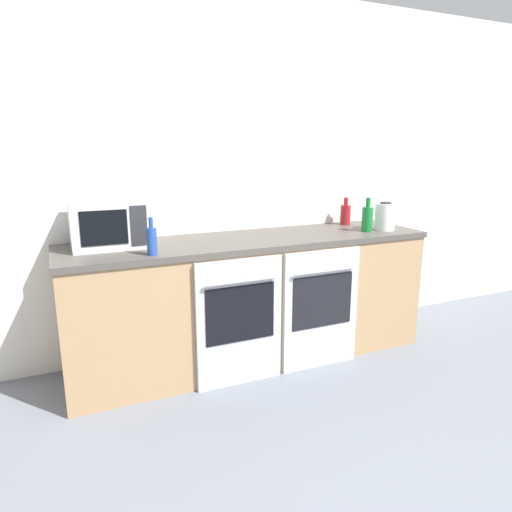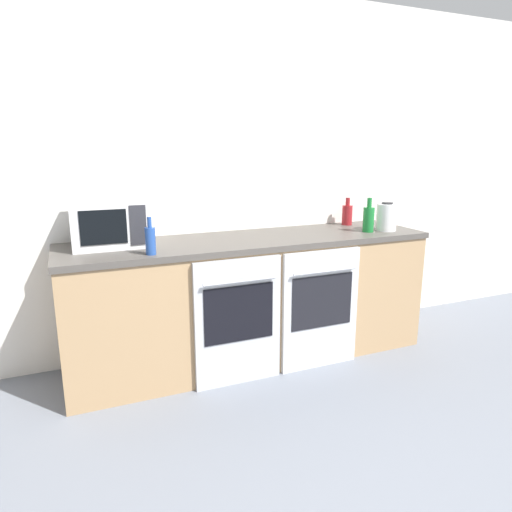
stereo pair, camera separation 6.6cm
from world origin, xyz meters
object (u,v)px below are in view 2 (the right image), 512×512
at_px(oven_right, 321,309).
at_px(microwave, 108,223).
at_px(kettle, 386,217).
at_px(bottle_red, 347,214).
at_px(bottle_green, 369,219).
at_px(bottle_blue, 150,240).
at_px(oven_left, 238,322).

distance_m(oven_right, microwave, 1.52).
relative_size(oven_right, kettle, 3.94).
bearing_deg(bottle_red, microwave, -176.47).
distance_m(microwave, bottle_green, 1.84).
bearing_deg(bottle_blue, bottle_red, 14.91).
bearing_deg(bottle_green, microwave, 173.39).
height_order(oven_left, bottle_red, bottle_red).
xyz_separation_m(oven_left, bottle_green, (1.12, 0.21, 0.57)).
xyz_separation_m(microwave, bottle_blue, (0.20, -0.33, -0.07)).
xyz_separation_m(bottle_green, bottle_blue, (-1.63, -0.11, -0.01)).
distance_m(oven_left, oven_right, 0.61).
distance_m(oven_right, bottle_blue, 1.25).
relative_size(microwave, bottle_green, 1.77).
xyz_separation_m(oven_left, bottle_red, (1.15, 0.54, 0.55)).
relative_size(oven_right, bottle_red, 3.83).
height_order(oven_right, kettle, kettle).
height_order(oven_right, microwave, microwave).
xyz_separation_m(microwave, bottle_green, (1.83, -0.21, -0.05)).
height_order(bottle_blue, kettle, bottle_blue).
bearing_deg(bottle_blue, microwave, 121.86).
distance_m(bottle_green, bottle_blue, 1.63).
distance_m(oven_left, microwave, 1.03).
height_order(microwave, kettle, microwave).
height_order(oven_left, bottle_blue, bottle_blue).
distance_m(bottle_red, bottle_blue, 1.72).
relative_size(microwave, bottle_blue, 2.01).
bearing_deg(kettle, bottle_blue, -176.51).
relative_size(oven_right, bottle_green, 3.31).
height_order(bottle_red, bottle_blue, bottle_blue).
bearing_deg(oven_left, bottle_red, 25.15).
height_order(oven_left, kettle, kettle).
bearing_deg(kettle, oven_right, -162.84).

